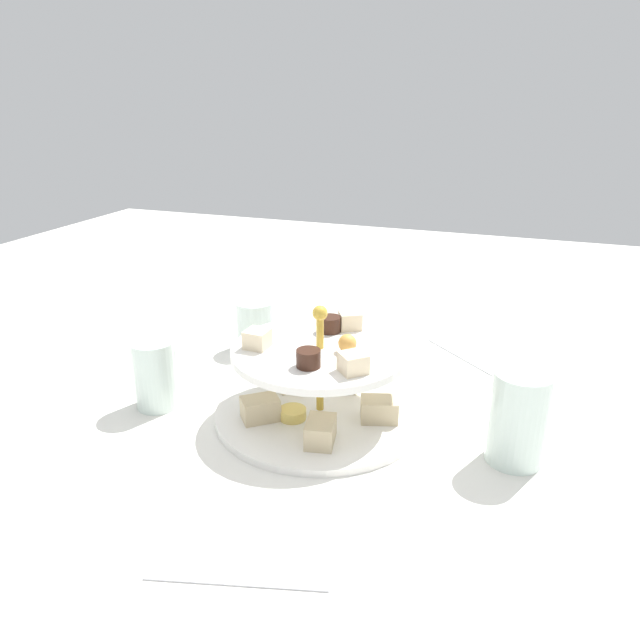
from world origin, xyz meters
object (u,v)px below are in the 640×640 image
(water_glass_mid_back, at_px, (156,374))
(teacup_with_saucer, at_px, (334,327))
(tiered_serving_stand, at_px, (320,386))
(butter_knife_right, at_px, (462,356))
(water_glass_tall_right, at_px, (518,418))
(water_glass_short_left, at_px, (255,325))
(butter_knife_left, at_px, (236,579))

(water_glass_mid_back, bearing_deg, teacup_with_saucer, 153.12)
(tiered_serving_stand, height_order, butter_knife_right, tiered_serving_stand)
(water_glass_tall_right, bearing_deg, teacup_with_saucer, -131.00)
(butter_knife_right, bearing_deg, water_glass_tall_right, 151.43)
(water_glass_tall_right, height_order, butter_knife_right, water_glass_tall_right)
(water_glass_tall_right, bearing_deg, tiered_serving_stand, -94.35)
(water_glass_tall_right, relative_size, teacup_with_saucer, 1.28)
(water_glass_tall_right, xyz_separation_m, water_glass_short_left, (-0.20, -0.44, -0.02))
(teacup_with_saucer, height_order, water_glass_mid_back, water_glass_mid_back)
(water_glass_tall_right, relative_size, butter_knife_left, 0.68)
(teacup_with_saucer, bearing_deg, butter_knife_left, 9.60)
(tiered_serving_stand, xyz_separation_m, water_glass_short_left, (-0.18, -0.18, -0.00))
(teacup_with_saucer, distance_m, butter_knife_left, 0.57)
(tiered_serving_stand, xyz_separation_m, teacup_with_saucer, (-0.26, -0.07, -0.02))
(butter_knife_left, bearing_deg, water_glass_short_left, 98.63)
(butter_knife_left, height_order, butter_knife_right, same)
(teacup_with_saucer, bearing_deg, butter_knife_right, 90.25)
(butter_knife_right, bearing_deg, water_glass_mid_back, 81.72)
(butter_knife_left, relative_size, water_glass_mid_back, 1.74)
(butter_knife_right, bearing_deg, butter_knife_left, 119.60)
(tiered_serving_stand, height_order, water_glass_short_left, tiered_serving_stand)
(tiered_serving_stand, bearing_deg, water_glass_short_left, -134.59)
(tiered_serving_stand, bearing_deg, butter_knife_left, 5.36)
(water_glass_short_left, xyz_separation_m, water_glass_mid_back, (0.23, -0.04, 0.01))
(butter_knife_left, relative_size, butter_knife_right, 1.00)
(water_glass_tall_right, distance_m, butter_knife_left, 0.37)
(water_glass_short_left, bearing_deg, water_glass_mid_back, -10.39)
(teacup_with_saucer, distance_m, butter_knife_right, 0.23)
(butter_knife_left, xyz_separation_m, butter_knife_right, (-0.56, 0.13, 0.00))
(tiered_serving_stand, distance_m, water_glass_tall_right, 0.26)
(tiered_serving_stand, relative_size, water_glass_mid_back, 2.91)
(butter_knife_right, bearing_deg, water_glass_short_left, 56.07)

